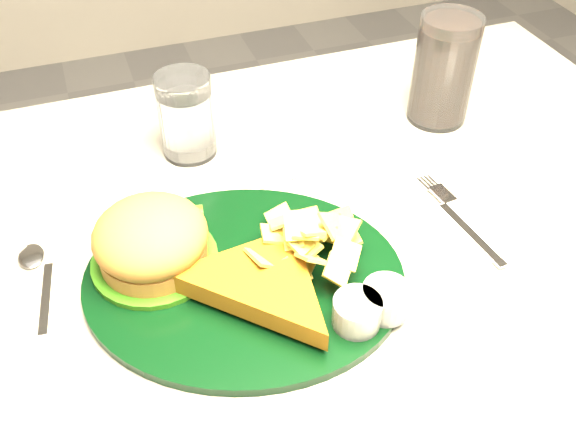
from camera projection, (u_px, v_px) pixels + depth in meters
name	position (u px, v px, depth m)	size (l,w,h in m)	color
table	(282.00, 408.00, 1.01)	(1.20, 0.80, 0.75)	gray
dinner_plate	(243.00, 256.00, 0.68)	(0.35, 0.29, 0.08)	black
water_glass	(186.00, 116.00, 0.85)	(0.07, 0.07, 0.12)	white
cola_glass	(444.00, 70.00, 0.90)	(0.09, 0.09, 0.16)	black
fork_napkin	(467.00, 229.00, 0.76)	(0.12, 0.15, 0.01)	white
spoon	(45.00, 297.00, 0.69)	(0.04, 0.14, 0.01)	silver
wrapped_straw	(285.00, 179.00, 0.84)	(0.17, 0.06, 0.01)	silver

